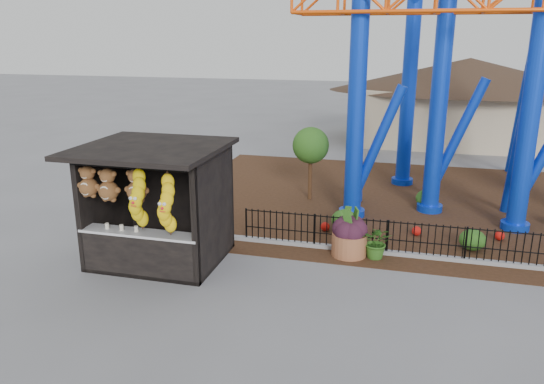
% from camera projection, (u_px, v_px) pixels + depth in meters
% --- Properties ---
extents(ground, '(120.00, 120.00, 0.00)m').
position_uv_depth(ground, '(257.00, 292.00, 12.34)').
color(ground, slate).
rests_on(ground, ground).
extents(mulch_bed, '(18.00, 12.00, 0.02)m').
position_uv_depth(mulch_bed, '(429.00, 204.00, 18.77)').
color(mulch_bed, '#331E11').
rests_on(mulch_bed, ground).
extents(curb, '(18.00, 0.18, 0.12)m').
position_uv_depth(curb, '(432.00, 257.00, 14.13)').
color(curb, gray).
rests_on(curb, ground).
extents(prize_booth, '(3.50, 3.40, 3.12)m').
position_uv_depth(prize_booth, '(153.00, 207.00, 13.46)').
color(prize_booth, black).
rests_on(prize_booth, ground).
extents(picket_fence, '(12.20, 0.06, 1.00)m').
position_uv_depth(picket_fence, '(470.00, 245.00, 13.78)').
color(picket_fence, black).
rests_on(picket_fence, ground).
extents(roller_coaster, '(11.00, 6.37, 10.82)m').
position_uv_depth(roller_coaster, '(482.00, 12.00, 16.89)').
color(roller_coaster, '#0B35C8').
rests_on(roller_coaster, ground).
extents(terracotta_planter, '(0.96, 0.96, 0.63)m').
position_uv_depth(terracotta_planter, '(349.00, 244.00, 14.31)').
color(terracotta_planter, '#9A5A38').
rests_on(terracotta_planter, ground).
extents(planter_foliage, '(0.70, 0.70, 0.64)m').
position_uv_depth(planter_foliage, '(350.00, 222.00, 14.13)').
color(planter_foliage, '#2E1221').
rests_on(planter_foliage, terracotta_planter).
extents(potted_plant, '(0.95, 0.86, 0.94)m').
position_uv_depth(potted_plant, '(377.00, 242.00, 14.09)').
color(potted_plant, '#215017').
rests_on(potted_plant, ground).
extents(landscaping, '(9.16, 4.47, 0.63)m').
position_uv_depth(landscaping, '(443.00, 219.00, 16.31)').
color(landscaping, '#285418').
rests_on(landscaping, mulch_bed).
extents(pavilion, '(15.00, 15.00, 4.80)m').
position_uv_depth(pavilion, '(468.00, 87.00, 28.54)').
color(pavilion, '#BFAD8C').
rests_on(pavilion, ground).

